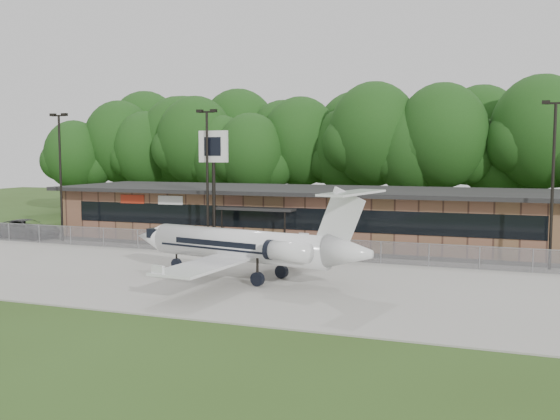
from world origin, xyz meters
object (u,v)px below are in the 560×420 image
at_px(business_jet, 248,247).
at_px(suv, 27,229).
at_px(pole_sign, 213,159).
at_px(terminal, 304,214).

height_order(business_jet, suv, business_jet).
bearing_deg(pole_sign, business_jet, -51.63).
distance_m(terminal, suv, 23.12).
distance_m(suv, pole_sign, 18.33).
height_order(terminal, pole_sign, pole_sign).
distance_m(terminal, business_jet, 16.63).
relative_size(terminal, suv, 7.09).
relative_size(suv, pole_sign, 0.66).
bearing_deg(suv, business_jet, -112.08).
height_order(terminal, business_jet, business_jet).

